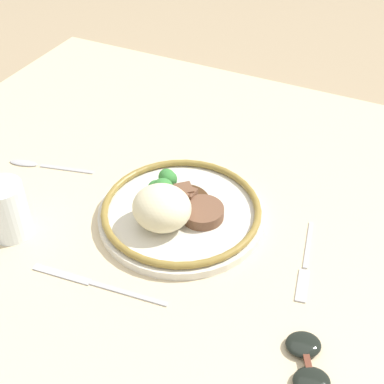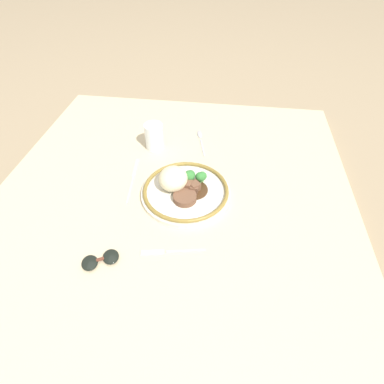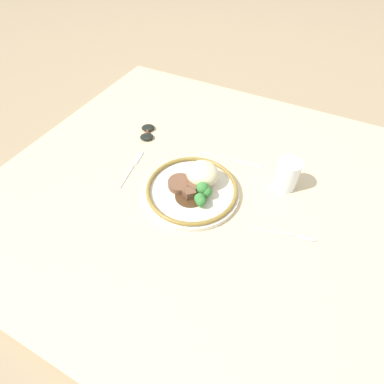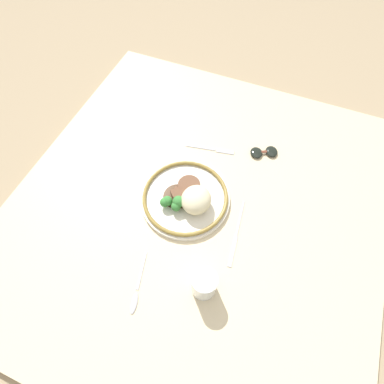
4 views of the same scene
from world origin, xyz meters
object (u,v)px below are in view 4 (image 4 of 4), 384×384
Objects in this scene: plate at (186,198)px; juice_glass at (204,284)px; fork at (215,150)px; spoon at (136,295)px; knife at (237,234)px; sunglasses at (264,152)px.

juice_glass reaches higher than plate.
fork is 1.03× the size of spoon.
spoon is at bearing -103.75° from fork.
spoon is (0.27, -0.20, 0.00)m from knife.
fork is (-0.23, 0.01, -0.02)m from plate.
fork is 0.32m from knife.
spoon is (0.32, -0.02, -0.02)m from plate.
juice_glass is at bearing 32.43° from plate.
plate is at bearing -147.57° from juice_glass.
sunglasses is at bearing 174.77° from knife.
plate is 0.33m from sunglasses.
juice_glass is (0.23, 0.15, 0.02)m from plate.
juice_glass is 0.48m from fork.
juice_glass is 0.19m from spoon.
knife is (0.27, 0.17, 0.00)m from fork.
juice_glass is 0.51m from sunglasses.
spoon is at bearing -45.52° from sunglasses.
knife is at bearing 168.95° from juice_glass.
juice_glass is at bearing 103.96° from spoon.
fork is 0.17m from sunglasses.
knife is at bearing 75.63° from plate.
spoon is at bearing -62.29° from juice_glass.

